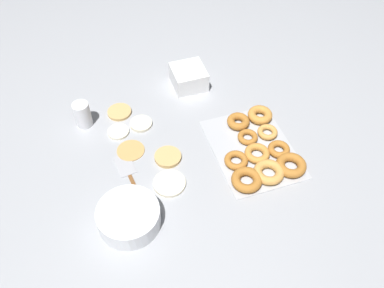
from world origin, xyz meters
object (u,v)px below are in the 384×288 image
at_px(pancake_2, 131,150).
at_px(pancake_3, 141,124).
at_px(pancake_0, 169,183).
at_px(pancake_1, 119,112).
at_px(donut_tray, 259,151).
at_px(container_stack, 189,77).
at_px(pancake_4, 167,157).
at_px(paper_cup, 83,115).
at_px(spatula, 127,170).
at_px(batter_bowl, 129,217).
at_px(pancake_5, 118,132).

bearing_deg(pancake_2, pancake_3, -30.05).
distance_m(pancake_0, pancake_1, 0.42).
distance_m(donut_tray, container_stack, 0.48).
bearing_deg(pancake_3, pancake_1, 36.47).
xyz_separation_m(pancake_4, paper_cup, (0.27, 0.26, 0.05)).
distance_m(pancake_4, spatula, 0.15).
height_order(donut_tray, spatula, donut_tray).
distance_m(pancake_1, batter_bowl, 0.52).
bearing_deg(container_stack, pancake_5, 118.20).
bearing_deg(pancake_3, paper_cup, 70.58).
xyz_separation_m(pancake_1, batter_bowl, (-0.52, 0.07, 0.03)).
xyz_separation_m(pancake_2, pancake_3, (0.12, -0.07, 0.00)).
xyz_separation_m(pancake_4, donut_tray, (-0.09, -0.33, 0.01)).
xyz_separation_m(batter_bowl, spatula, (0.22, -0.04, -0.03)).
bearing_deg(pancake_1, container_stack, -75.96).
relative_size(pancake_2, donut_tray, 0.27).
distance_m(batter_bowl, paper_cup, 0.50).
distance_m(pancake_2, spatula, 0.09).
xyz_separation_m(pancake_0, pancake_3, (0.32, 0.03, 0.00)).
distance_m(pancake_0, container_stack, 0.54).
bearing_deg(pancake_5, pancake_2, -166.52).
height_order(pancake_0, pancake_1, same).
xyz_separation_m(donut_tray, container_stack, (0.46, 0.13, 0.03)).
height_order(pancake_1, spatula, pancake_1).
bearing_deg(spatula, batter_bowl, 163.24).
height_order(pancake_0, paper_cup, paper_cup).
xyz_separation_m(pancake_5, paper_cup, (0.09, 0.12, 0.05)).
xyz_separation_m(pancake_0, pancake_4, (0.12, -0.02, 0.00)).
bearing_deg(pancake_0, pancake_5, 22.08).
height_order(pancake_0, pancake_2, pancake_0).
xyz_separation_m(pancake_3, pancake_4, (-0.20, -0.05, 0.00)).
relative_size(pancake_2, pancake_5, 1.26).
relative_size(pancake_5, container_stack, 0.58).
height_order(container_stack, paper_cup, paper_cup).
xyz_separation_m(pancake_1, pancake_5, (-0.11, 0.03, -0.00)).
xyz_separation_m(pancake_1, paper_cup, (-0.02, 0.14, 0.05)).
xyz_separation_m(pancake_3, paper_cup, (0.08, 0.21, 0.05)).
distance_m(batter_bowl, spatula, 0.22).
distance_m(pancake_0, pancake_2, 0.22).
bearing_deg(pancake_1, donut_tray, -129.80).
height_order(pancake_3, batter_bowl, batter_bowl).
height_order(pancake_2, batter_bowl, batter_bowl).
bearing_deg(pancake_2, paper_cup, 36.25).
relative_size(pancake_4, batter_bowl, 0.49).
bearing_deg(pancake_4, batter_bowl, 139.72).
xyz_separation_m(paper_cup, spatula, (-0.28, -0.11, -0.05)).
height_order(pancake_2, donut_tray, donut_tray).
height_order(pancake_2, pancake_3, pancake_3).
relative_size(batter_bowl, spatula, 0.89).
relative_size(pancake_4, container_stack, 0.70).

